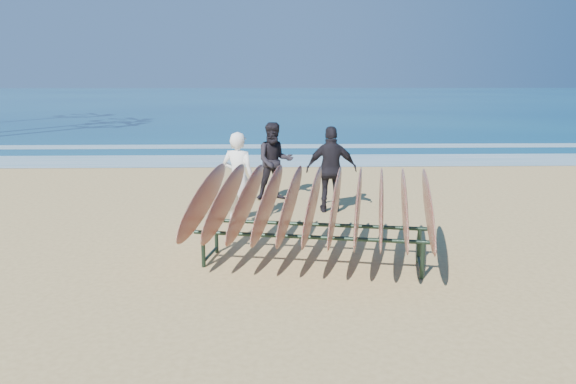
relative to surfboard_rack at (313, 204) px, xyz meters
name	(u,v)px	position (x,y,z in m)	size (l,w,h in m)	color
ground	(290,273)	(-0.33, -0.33, -0.88)	(120.00, 120.00, 0.00)	tan
ocean	(273,98)	(-0.33, 54.67, -0.87)	(160.00, 160.00, 0.00)	navy
foam_near	(279,160)	(-0.33, 9.67, -0.87)	(160.00, 160.00, 0.00)	white
foam_far	(278,146)	(-0.33, 13.17, -0.87)	(160.00, 160.00, 0.00)	white
surfboard_rack	(313,204)	(0.00, 0.00, 0.00)	(3.56, 3.00, 1.41)	black
person_white	(238,178)	(-1.16, 2.34, -0.06)	(0.60, 0.39, 1.64)	white
person_dark_a	(275,161)	(-0.50, 4.23, -0.06)	(0.80, 0.62, 1.64)	black
person_dark_b	(331,169)	(0.59, 3.11, -0.05)	(0.97, 0.41, 1.66)	black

